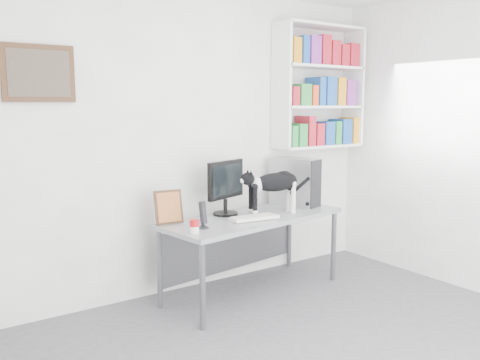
# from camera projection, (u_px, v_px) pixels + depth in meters

# --- Properties ---
(room) EXTENTS (4.01, 4.01, 2.70)m
(room) POSITION_uv_depth(u_px,v_px,m) (363.00, 161.00, 2.93)
(room) COLOR #5C5C62
(room) RESTS_ON ground
(bookshelf) EXTENTS (1.03, 0.28, 1.24)m
(bookshelf) POSITION_uv_depth(u_px,v_px,m) (319.00, 87.00, 5.15)
(bookshelf) COLOR white
(bookshelf) RESTS_ON room
(wall_art) EXTENTS (0.52, 0.04, 0.42)m
(wall_art) POSITION_uv_depth(u_px,v_px,m) (39.00, 73.00, 3.72)
(wall_art) COLOR #452C16
(wall_art) RESTS_ON room
(desk) EXTENTS (1.77, 0.89, 0.71)m
(desk) POSITION_uv_depth(u_px,v_px,m) (253.00, 255.00, 4.51)
(desk) COLOR gray
(desk) RESTS_ON room
(monitor) EXTENTS (0.51, 0.36, 0.49)m
(monitor) POSITION_uv_depth(u_px,v_px,m) (225.00, 187.00, 4.46)
(monitor) COLOR black
(monitor) RESTS_ON desk
(keyboard) EXTENTS (0.43, 0.21, 0.03)m
(keyboard) POSITION_uv_depth(u_px,v_px,m) (254.00, 218.00, 4.31)
(keyboard) COLOR silver
(keyboard) RESTS_ON desk
(pc_tower) EXTENTS (0.33, 0.50, 0.46)m
(pc_tower) POSITION_uv_depth(u_px,v_px,m) (295.00, 182.00, 4.90)
(pc_tower) COLOR silver
(pc_tower) RESTS_ON desk
(speaker) EXTENTS (0.11, 0.11, 0.22)m
(speaker) POSITION_uv_depth(u_px,v_px,m) (203.00, 214.00, 3.99)
(speaker) COLOR black
(speaker) RESTS_ON desk
(leaning_print) EXTENTS (0.24, 0.12, 0.29)m
(leaning_print) POSITION_uv_depth(u_px,v_px,m) (169.00, 206.00, 4.14)
(leaning_print) COLOR #452C16
(leaning_print) RESTS_ON desk
(soup_can) EXTENTS (0.07, 0.07, 0.10)m
(soup_can) POSITION_uv_depth(u_px,v_px,m) (194.00, 227.00, 3.84)
(soup_can) COLOR #B20F16
(soup_can) RESTS_ON desk
(cat) EXTENTS (0.65, 0.25, 0.39)m
(cat) POSITION_uv_depth(u_px,v_px,m) (274.00, 193.00, 4.48)
(cat) COLOR black
(cat) RESTS_ON desk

